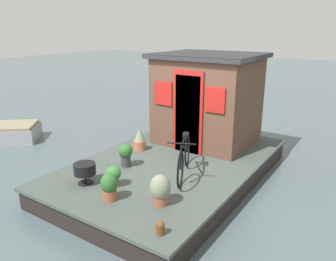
# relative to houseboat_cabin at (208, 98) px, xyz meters

# --- Properties ---
(ground_plane) EXTENTS (60.00, 60.00, 0.00)m
(ground_plane) POSITION_rel_houseboat_cabin_xyz_m (-1.48, 0.00, -1.48)
(ground_plane) COLOR #4C5B60
(houseboat_deck) EXTENTS (5.17, 3.22, 0.43)m
(houseboat_deck) POSITION_rel_houseboat_cabin_xyz_m (-1.48, 0.00, -1.27)
(houseboat_deck) COLOR #424C47
(houseboat_deck) RESTS_ON ground_plane
(houseboat_cabin) EXTENTS (2.01, 2.29, 2.09)m
(houseboat_cabin) POSITION_rel_houseboat_cabin_xyz_m (0.00, 0.00, 0.00)
(houseboat_cabin) COLOR brown
(houseboat_cabin) RESTS_ON houseboat_deck
(bicycle) EXTENTS (1.49, 0.73, 0.78)m
(bicycle) POSITION_rel_houseboat_cabin_xyz_m (-1.98, -0.56, -0.69)
(bicycle) COLOR black
(bicycle) RESTS_ON houseboat_deck
(potted_plant_basil) EXTENTS (0.27, 0.27, 0.46)m
(potted_plant_basil) POSITION_rel_houseboat_cabin_xyz_m (-3.43, -0.05, -0.82)
(potted_plant_basil) COLOR #935138
(potted_plant_basil) RESTS_ON houseboat_deck
(potted_plant_thyme) EXTENTS (0.27, 0.27, 0.37)m
(potted_plant_thyme) POSITION_rel_houseboat_cabin_xyz_m (-3.04, 0.23, -0.85)
(potted_plant_thyme) COLOR #935138
(potted_plant_thyme) RESTS_ON houseboat_deck
(potted_plant_ivy) EXTENTS (0.27, 0.27, 0.50)m
(potted_plant_ivy) POSITION_rel_houseboat_cabin_xyz_m (-1.38, 0.96, -0.82)
(potted_plant_ivy) COLOR #B2603D
(potted_plant_ivy) RESTS_ON houseboat_deck
(potted_plant_geranium) EXTENTS (0.29, 0.29, 0.47)m
(potted_plant_geranium) POSITION_rel_houseboat_cabin_xyz_m (-2.27, 0.61, -0.78)
(potted_plant_geranium) COLOR #38383D
(potted_plant_geranium) RESTS_ON houseboat_deck
(potted_plant_succulent) EXTENTS (0.33, 0.33, 0.50)m
(potted_plant_succulent) POSITION_rel_houseboat_cabin_xyz_m (-3.10, -0.80, -0.80)
(potted_plant_succulent) COLOR #935138
(potted_plant_succulent) RESTS_ON houseboat_deck
(charcoal_grill) EXTENTS (0.39, 0.39, 0.38)m
(charcoal_grill) POSITION_rel_houseboat_cabin_xyz_m (-3.24, 0.72, -0.79)
(charcoal_grill) COLOR black
(charcoal_grill) RESTS_ON houseboat_deck
(mooring_bollard) EXTENTS (0.12, 0.12, 0.20)m
(mooring_bollard) POSITION_rel_houseboat_cabin_xyz_m (-3.75, -1.26, -0.95)
(mooring_bollard) COLOR brown
(mooring_bollard) RESTS_ON houseboat_deck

